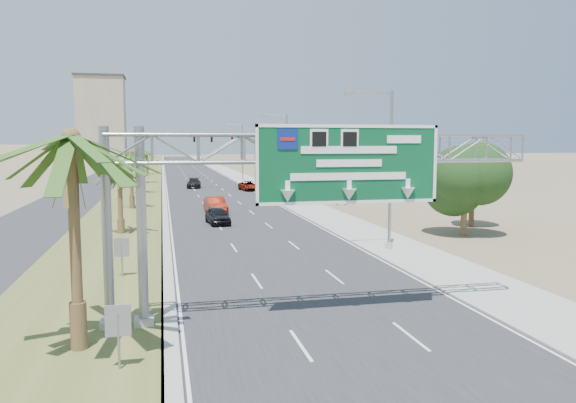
% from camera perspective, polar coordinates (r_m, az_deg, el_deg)
% --- Properties ---
extents(road, '(12.00, 300.00, 0.02)m').
position_cam_1_polar(road, '(121.14, -9.60, 2.75)').
color(road, '#28282B').
rests_on(road, ground).
extents(sidewalk_right, '(4.00, 300.00, 0.10)m').
position_cam_1_polar(sidewalk_right, '(121.88, -5.60, 2.84)').
color(sidewalk_right, '#9E9B93').
rests_on(sidewalk_right, ground).
extents(median_grass, '(7.00, 300.00, 0.12)m').
position_cam_1_polar(median_grass, '(121.02, -14.34, 2.66)').
color(median_grass, '#4F5927').
rests_on(median_grass, ground).
extents(opposing_road, '(8.00, 300.00, 0.02)m').
position_cam_1_polar(opposing_road, '(121.43, -17.64, 2.55)').
color(opposing_road, '#28282B').
rests_on(opposing_road, ground).
extents(sign_gantry, '(16.75, 1.24, 7.50)m').
position_cam_1_polar(sign_gantry, '(21.40, 1.87, 3.96)').
color(sign_gantry, gray).
rests_on(sign_gantry, ground).
extents(palm_near, '(5.70, 5.70, 8.35)m').
position_cam_1_polar(palm_near, '(18.98, -21.19, 5.92)').
color(palm_near, brown).
rests_on(palm_near, ground).
extents(palm_row_b, '(3.99, 3.99, 5.95)m').
position_cam_1_polar(palm_row_b, '(42.93, -16.77, 3.21)').
color(palm_row_b, brown).
rests_on(palm_row_b, ground).
extents(palm_row_c, '(3.99, 3.99, 6.75)m').
position_cam_1_polar(palm_row_c, '(58.86, -15.70, 4.69)').
color(palm_row_c, brown).
rests_on(palm_row_c, ground).
extents(palm_row_d, '(3.99, 3.99, 5.45)m').
position_cam_1_polar(palm_row_d, '(76.87, -14.98, 4.05)').
color(palm_row_d, brown).
rests_on(palm_row_d, ground).
extents(palm_row_e, '(3.99, 3.99, 6.15)m').
position_cam_1_polar(palm_row_e, '(95.84, -14.54, 4.82)').
color(palm_row_e, brown).
rests_on(palm_row_e, ground).
extents(palm_row_f, '(3.99, 3.99, 5.75)m').
position_cam_1_polar(palm_row_f, '(120.83, -14.16, 4.87)').
color(palm_row_f, brown).
rests_on(palm_row_f, ground).
extents(streetlight_near, '(3.27, 0.44, 10.00)m').
position_cam_1_polar(streetlight_near, '(35.59, 10.06, 2.51)').
color(streetlight_near, gray).
rests_on(streetlight_near, ground).
extents(streetlight_mid, '(3.27, 0.44, 10.00)m').
position_cam_1_polar(streetlight_mid, '(64.29, -0.32, 4.15)').
color(streetlight_mid, gray).
rests_on(streetlight_mid, ground).
extents(streetlight_far, '(3.27, 0.44, 10.00)m').
position_cam_1_polar(streetlight_far, '(99.74, -4.76, 4.81)').
color(streetlight_far, gray).
rests_on(streetlight_far, ground).
extents(signal_mast, '(10.28, 0.71, 8.00)m').
position_cam_1_polar(signal_mast, '(83.58, -4.69, 4.68)').
color(signal_mast, gray).
rests_on(signal_mast, ground).
extents(store_building, '(18.00, 10.00, 4.00)m').
position_cam_1_polar(store_building, '(82.01, 7.66, 2.62)').
color(store_building, tan).
rests_on(store_building, ground).
extents(oak_near, '(4.50, 4.50, 6.80)m').
position_cam_1_polar(oak_near, '(42.62, 17.57, 2.67)').
color(oak_near, brown).
rests_on(oak_near, ground).
extents(oak_far, '(3.50, 3.50, 5.60)m').
position_cam_1_polar(oak_far, '(47.62, 18.25, 2.12)').
color(oak_far, brown).
rests_on(oak_far, ground).
extents(median_signback_a, '(0.75, 0.08, 2.08)m').
position_cam_1_polar(median_signback_a, '(17.67, -16.87, -11.97)').
color(median_signback_a, gray).
rests_on(median_signback_a, ground).
extents(median_signback_b, '(0.75, 0.08, 2.08)m').
position_cam_1_polar(median_signback_b, '(29.35, -16.55, -4.78)').
color(median_signback_b, gray).
rests_on(median_signback_b, ground).
extents(tower_distant, '(20.00, 16.00, 35.00)m').
position_cam_1_polar(tower_distant, '(262.24, -18.43, 8.09)').
color(tower_distant, gray).
rests_on(tower_distant, ground).
extents(building_distant_left, '(24.00, 14.00, 6.00)m').
position_cam_1_polar(building_distant_left, '(175.12, -25.45, 4.22)').
color(building_distant_left, tan).
rests_on(building_distant_left, ground).
extents(building_distant_right, '(20.00, 12.00, 5.00)m').
position_cam_1_polar(building_distant_right, '(155.17, 0.93, 4.46)').
color(building_distant_right, tan).
rests_on(building_distant_right, ground).
extents(car_left_lane, '(2.06, 4.28, 1.41)m').
position_cam_1_polar(car_left_lane, '(47.20, -7.17, -1.46)').
color(car_left_lane, black).
rests_on(car_left_lane, ground).
extents(car_mid_lane, '(2.05, 4.90, 1.58)m').
position_cam_1_polar(car_mid_lane, '(54.33, -7.37, -0.39)').
color(car_mid_lane, maroon).
rests_on(car_mid_lane, ground).
extents(car_right_lane, '(2.76, 4.97, 1.31)m').
position_cam_1_polar(car_right_lane, '(79.37, -3.97, 1.58)').
color(car_right_lane, gray).
rests_on(car_right_lane, ground).
extents(car_far, '(2.45, 5.07, 1.42)m').
position_cam_1_polar(car_far, '(84.99, -9.54, 1.84)').
color(car_far, black).
rests_on(car_far, ground).
extents(pole_sign_red_near, '(2.42, 0.63, 8.10)m').
position_cam_1_polar(pole_sign_red_near, '(60.56, 5.02, 5.52)').
color(pole_sign_red_near, gray).
rests_on(pole_sign_red_near, ground).
extents(pole_sign_blue, '(2.01, 0.76, 7.18)m').
position_cam_1_polar(pole_sign_blue, '(61.19, 5.88, 4.52)').
color(pole_sign_blue, gray).
rests_on(pole_sign_blue, ground).
extents(pole_sign_red_far, '(2.20, 0.37, 7.58)m').
position_cam_1_polar(pole_sign_red_far, '(96.09, -2.63, 5.52)').
color(pole_sign_red_far, gray).
rests_on(pole_sign_red_far, ground).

